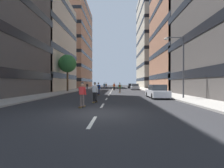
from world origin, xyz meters
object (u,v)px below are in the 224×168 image
at_px(skater_5, 82,93).
at_px(streetlamp_right, 180,60).
at_px(skater_2, 99,88).
at_px(parked_car_far, 131,86).
at_px(parked_car_near, 157,92).
at_px(street_tree_near, 67,64).
at_px(skater_7, 87,86).
at_px(skater_6, 95,91).
at_px(skater_1, 114,86).
at_px(skater_3, 106,85).
at_px(skater_4, 104,85).
at_px(parked_car_mid, 135,87).
at_px(skater_0, 120,87).

bearing_deg(skater_5, streetlamp_right, 33.35).
bearing_deg(skater_2, skater_5, -89.39).
height_order(parked_car_far, skater_2, skater_2).
relative_size(parked_car_near, street_tree_near, 0.62).
height_order(skater_2, skater_5, same).
bearing_deg(skater_7, skater_6, -77.94).
bearing_deg(streetlamp_right, skater_1, 110.42).
distance_m(skater_1, skater_7, 6.72).
bearing_deg(skater_7, skater_3, 66.47).
distance_m(skater_4, skater_7, 12.99).
height_order(skater_1, skater_2, same).
height_order(parked_car_far, skater_5, skater_5).
height_order(skater_3, skater_7, same).
distance_m(skater_5, skater_7, 27.41).
xyz_separation_m(skater_1, skater_7, (-6.55, 1.49, 0.00)).
xyz_separation_m(parked_car_far, street_tree_near, (-14.17, -19.67, 4.76)).
bearing_deg(skater_5, skater_2, 90.61).
relative_size(parked_car_near, parked_car_mid, 1.00).
xyz_separation_m(street_tree_near, skater_0, (10.14, -3.44, -4.45)).
relative_size(skater_2, skater_6, 1.00).
relative_size(skater_0, skater_7, 1.00).
relative_size(street_tree_near, streetlamp_right, 1.09).
xyz_separation_m(skater_0, skater_1, (-1.10, 9.28, 0.00)).
height_order(parked_car_mid, skater_3, skater_3).
height_order(skater_0, skater_7, same).
bearing_deg(skater_2, parked_car_far, 75.79).
distance_m(streetlamp_right, skater_6, 9.74).
height_order(street_tree_near, skater_5, street_tree_near).
bearing_deg(skater_1, skater_4, 103.50).
xyz_separation_m(parked_car_mid, skater_3, (-7.69, 7.47, 0.32)).
relative_size(skater_0, skater_4, 1.00).
height_order(parked_car_near, skater_4, skater_4).
distance_m(streetlamp_right, skater_3, 31.85).
bearing_deg(skater_3, parked_car_far, 22.56).
xyz_separation_m(skater_5, skater_6, (0.51, 2.77, 0.00)).
distance_m(skater_1, skater_3, 10.94).
relative_size(parked_car_near, skater_4, 2.47).
relative_size(street_tree_near, skater_1, 3.99).
xyz_separation_m(street_tree_near, skater_6, (7.67, -16.91, -4.48)).
bearing_deg(skater_2, street_tree_near, 129.78).
bearing_deg(skater_6, skater_3, 92.05).
distance_m(skater_3, skater_4, 3.55).
height_order(skater_0, skater_1, same).
bearing_deg(parked_car_mid, skater_1, -148.26).
bearing_deg(parked_car_far, skater_5, -100.09).
xyz_separation_m(streetlamp_right, skater_6, (-8.63, -3.24, -3.15)).
bearing_deg(skater_3, parked_car_near, -75.17).
height_order(skater_5, skater_7, same).
bearing_deg(skater_2, streetlamp_right, -29.34).
relative_size(parked_car_mid, skater_5, 2.47).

